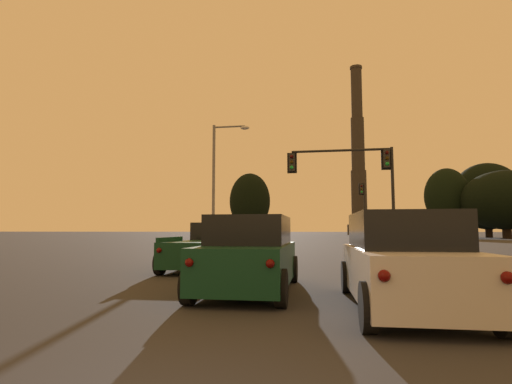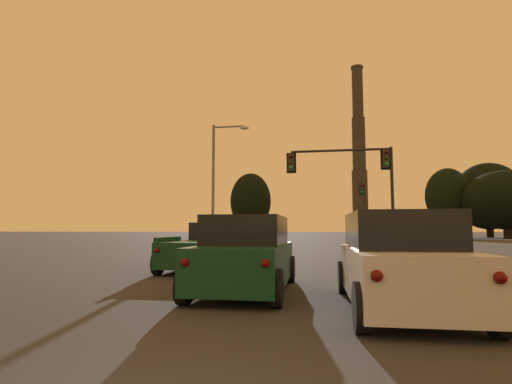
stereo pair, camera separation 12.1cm
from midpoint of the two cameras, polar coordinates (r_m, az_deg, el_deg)
suv_center_lane_second at (r=10.04m, az=-1.11°, el=-8.97°), size 2.15×4.92×1.86m
suv_right_lane_second at (r=8.34m, az=19.92°, el=-9.37°), size 2.21×4.95×1.86m
pickup_truck_left_lane_front at (r=16.08m, az=-7.07°, el=-7.93°), size 2.28×5.54×1.82m
traffic_light_far_right at (r=44.68m, az=15.02°, el=-1.66°), size 0.78×0.50×6.60m
traffic_light_overhead_right at (r=23.94m, az=14.01°, el=2.68°), size 6.25×0.50×6.28m
street_lamp at (r=27.88m, az=-5.46°, el=2.52°), size 2.63×0.36×8.87m
smokestack at (r=122.04m, az=14.39°, el=3.42°), size 7.19×7.19×50.81m
treeline_center_left at (r=90.37m, az=30.09°, el=-0.53°), size 12.86×11.57×14.63m
treeline_left_mid at (r=79.52m, az=31.99°, el=-0.97°), size 13.98×12.58×11.59m
treeline_far_left at (r=82.34m, az=-0.93°, el=-1.34°), size 8.37×7.54×13.19m
treeline_center_right at (r=80.44m, az=25.59°, el=-0.60°), size 7.85×7.07×12.74m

